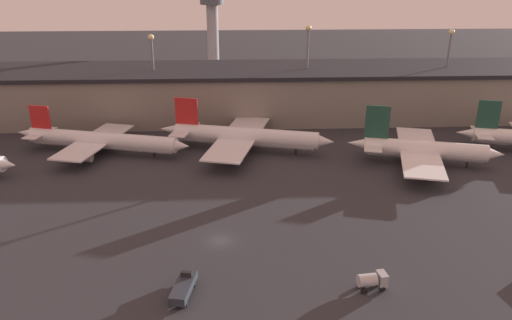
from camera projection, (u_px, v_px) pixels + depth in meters
The scene contains 11 objects.
ground at pixel (220, 241), 89.16m from camera, with size 600.00×600.00×0.00m, color #2D2D33.
terminal_building at pixel (224, 93), 157.78m from camera, with size 229.17×29.34×15.77m.
airplane_1 at pixel (100, 141), 128.77m from camera, with size 47.70×30.03×11.86m.
airplane_2 at pixel (244, 137), 130.43m from camera, with size 46.32×37.69×13.44m.
airplane_3 at pixel (423, 150), 121.69m from camera, with size 36.62×36.70×14.21m.
service_vehicle_3 at pixel (372, 280), 75.41m from camera, with size 4.66×2.70×2.67m.
service_vehicle_4 at pixel (184, 287), 74.18m from camera, with size 3.79×7.84×2.85m.
lamp_post_1 at pixel (153, 67), 152.32m from camera, with size 1.80×1.80×26.47m.
lamp_post_2 at pixel (307, 61), 153.91m from camera, with size 1.80×1.80×28.89m.
lamp_post_3 at pixel (447, 62), 156.13m from camera, with size 1.80×1.80×27.45m.
control_tower at pixel (213, 29), 193.09m from camera, with size 9.00×9.00×38.37m.
Camera 1 is at (2.77, -77.79, 46.28)m, focal length 35.00 mm.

